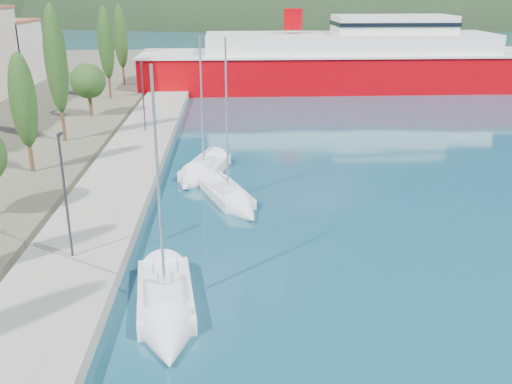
{
  "coord_description": "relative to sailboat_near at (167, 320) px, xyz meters",
  "views": [
    {
      "loc": [
        -1.16,
        -12.64,
        13.15
      ],
      "look_at": [
        0.0,
        14.0,
        3.5
      ],
      "focal_mm": 40.0,
      "sensor_mm": 36.0,
      "label": 1
    }
  ],
  "objects": [
    {
      "name": "ground",
      "position": [
        3.94,
        112.37,
        -0.31
      ],
      "size": [
        1400.0,
        1400.0,
        0.0
      ],
      "primitive_type": "plane",
      "color": "navy"
    },
    {
      "name": "quay",
      "position": [
        -5.06,
        18.37,
        0.09
      ],
      "size": [
        5.0,
        88.0,
        0.8
      ],
      "primitive_type": "cube",
      "color": "gray",
      "rests_on": "ground"
    },
    {
      "name": "tree_row",
      "position": [
        -11.48,
        24.56,
        5.61
      ],
      "size": [
        3.54,
        63.93,
        11.22
      ],
      "color": "#47301E",
      "rests_on": "land_strip"
    },
    {
      "name": "lamp_posts",
      "position": [
        -5.06,
        6.24,
        3.78
      ],
      "size": [
        0.15,
        48.37,
        6.06
      ],
      "color": "#2D2D33",
      "rests_on": "quay"
    },
    {
      "name": "sailboat_near",
      "position": [
        0.0,
        0.0,
        0.0
      ],
      "size": [
        3.4,
        8.14,
        11.34
      ],
      "color": "silver",
      "rests_on": "ground"
    },
    {
      "name": "sailboat_mid",
      "position": [
        2.98,
        13.31,
        -0.03
      ],
      "size": [
        4.54,
        7.96,
        11.13
      ],
      "color": "silver",
      "rests_on": "ground"
    },
    {
      "name": "sailboat_far",
      "position": [
        0.25,
        18.82,
        0.0
      ],
      "size": [
        4.39,
        7.79,
        10.92
      ],
      "color": "silver",
      "rests_on": "ground"
    },
    {
      "name": "ferry",
      "position": [
        18.85,
        56.99,
        3.04
      ],
      "size": [
        55.54,
        12.39,
        11.0
      ],
      "color": "#9F0007",
      "rests_on": "ground"
    }
  ]
}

